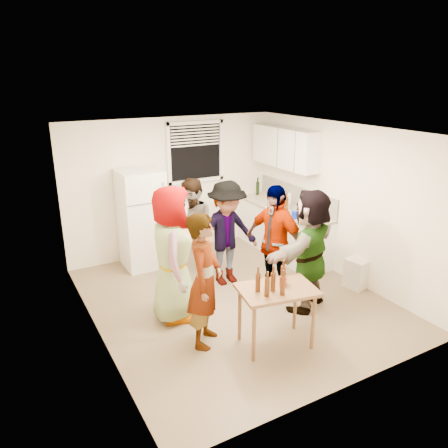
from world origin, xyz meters
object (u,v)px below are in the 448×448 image
beer_bottle_counter (286,211)px  guest_grey (175,316)px  serving_table (275,343)px  refrigerator (142,219)px  red_cup (283,286)px  beer_bottle_table (283,282)px  wine_bottle (257,195)px  guest_stripe (206,341)px  guest_back_right (227,282)px  trash_bin (357,272)px  kettle (286,209)px  guest_back_left (196,275)px  blue_cup (294,219)px  guest_black (272,296)px  guest_orange (306,305)px

beer_bottle_counter → guest_grey: beer_bottle_counter is taller
serving_table → guest_grey: serving_table is taller
refrigerator → red_cup: 3.16m
beer_bottle_table → wine_bottle: bearing=61.7°
guest_stripe → guest_back_right: size_ratio=1.01×
wine_bottle → guest_back_right: size_ratio=0.16×
refrigerator → guest_grey: size_ratio=0.91×
trash_bin → guest_back_right: bearing=146.2°
beer_bottle_table → guest_stripe: 1.24m
trash_bin → kettle: bearing=98.9°
guest_stripe → guest_back_left: size_ratio=1.03×
trash_bin → red_cup: 2.10m
wine_bottle → beer_bottle_table: size_ratio=1.23×
beer_bottle_table → beer_bottle_counter: bearing=52.4°
serving_table → guest_back_right: serving_table is taller
blue_cup → serving_table: blue_cup is taller
red_cup → guest_black: bearing=60.0°
guest_grey → wine_bottle: bearing=-31.0°
serving_table → guest_stripe: bearing=147.6°
wine_bottle → blue_cup: 1.62m
red_cup → trash_bin: bearing=17.8°
refrigerator → guest_grey: 2.07m
beer_bottle_counter → guest_orange: (-0.78, -1.60, -0.90)m
blue_cup → guest_black: (-0.89, -0.68, -0.90)m
kettle → guest_back_left: size_ratio=0.13×
kettle → guest_back_left: 2.01m
guest_back_right → beer_bottle_counter: bearing=13.2°
red_cup → guest_back_right: bearing=82.8°
refrigerator → trash_bin: size_ratio=3.61×
serving_table → guest_black: serving_table is taller
trash_bin → blue_cup: bearing=113.0°
blue_cup → refrigerator: bearing=147.9°
guest_back_left → guest_orange: 1.96m
guest_stripe → guest_back_right: guest_back_right is taller
guest_grey → guest_back_right: (1.15, 0.57, 0.00)m
blue_cup → guest_back_right: blue_cup is taller
wine_bottle → guest_orange: bearing=-108.8°
guest_back_right → serving_table: bearing=-101.3°
kettle → beer_bottle_table: bearing=-112.2°
wine_bottle → guest_stripe: size_ratio=0.16×
guest_stripe → guest_back_right: (1.06, 1.32, 0.00)m
guest_back_left → guest_stripe: bearing=-70.3°
guest_grey → guest_orange: bearing=-88.8°
refrigerator → blue_cup: bearing=-32.1°
guest_back_left → guest_black: bearing=-18.5°
beer_bottle_counter → beer_bottle_table: 2.59m
guest_grey → guest_back_left: (0.83, 1.04, 0.00)m
wine_bottle → guest_back_left: wine_bottle is taller
trash_bin → red_cup: bearing=-162.2°
refrigerator → guest_stripe: bearing=-92.7°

